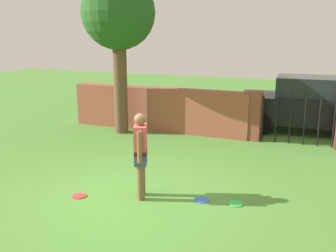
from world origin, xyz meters
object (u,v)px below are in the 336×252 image
person (141,152)px  frisbee_blue (202,200)px  tree (118,16)px  frisbee_red (79,196)px  car (309,104)px  frisbee_green (236,204)px

person → frisbee_blue: size_ratio=6.00×
tree → frisbee_red: tree is taller
car → frisbee_green: (-0.94, -6.00, -0.85)m
car → person: bearing=63.9°
person → frisbee_red: bearing=89.1°
tree → frisbee_green: size_ratio=17.33×
tree → frisbee_green: bearing=-40.2°
tree → car: bearing=22.9°
frisbee_green → frisbee_red: (-2.83, -0.79, 0.00)m
frisbee_blue → tree: bearing=134.8°
car → frisbee_blue: bearing=72.3°
tree → frisbee_green: 6.76m
tree → person: 5.56m
person → frisbee_blue: 1.45m
frisbee_green → frisbee_red: 2.94m
frisbee_blue → frisbee_red: 2.33m
tree → person: bearing=-56.7°
person → frisbee_green: bearing=-99.9°
person → frisbee_blue: person is taller
frisbee_green → frisbee_red: size_ratio=1.00×
person → frisbee_green: (1.72, 0.37, -0.89)m
frisbee_green → frisbee_blue: 0.62m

